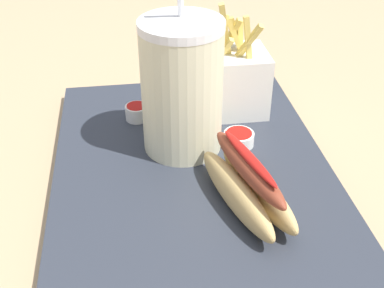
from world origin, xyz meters
TOP-DOWN VIEW (x-y plane):
  - ground_plane at (0.00, 0.00)m, footprint 2.40×2.40m
  - food_tray at (0.00, 0.00)m, footprint 0.46×0.34m
  - soda_cup at (0.04, 0.01)m, footprint 0.10×0.10m
  - fries_basket at (0.13, -0.08)m, footprint 0.08×0.09m
  - hot_dog_1 at (-0.08, -0.05)m, footprint 0.17×0.09m
  - ketchup_cup_1 at (0.03, -0.07)m, footprint 0.04×0.04m
  - ketchup_cup_2 at (0.12, 0.06)m, footprint 0.03×0.03m

SIDE VIEW (x-z plane):
  - ground_plane at x=0.00m, z-range -0.02..0.00m
  - food_tray at x=0.00m, z-range 0.00..0.02m
  - ketchup_cup_1 at x=0.03m, z-range 0.02..0.04m
  - ketchup_cup_2 at x=0.12m, z-range 0.02..0.04m
  - hot_dog_1 at x=-0.08m, z-range 0.01..0.08m
  - fries_basket at x=0.13m, z-range -0.01..0.15m
  - soda_cup at x=0.04m, z-range -0.02..0.22m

